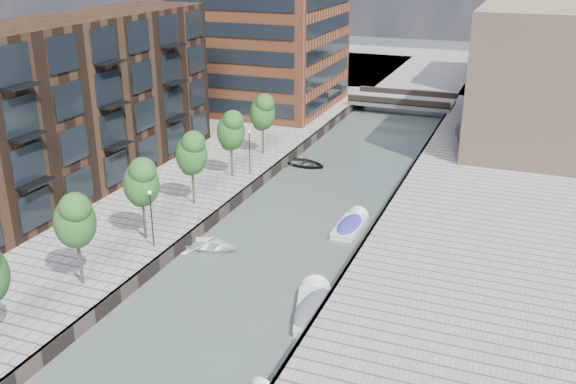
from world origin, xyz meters
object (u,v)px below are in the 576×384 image
Objects in this scene: sloop_3 at (209,249)px; car at (465,131)px; motorboat_3 at (351,225)px; bridge at (402,101)px; tree_2 at (75,219)px; tree_5 at (231,129)px; tree_3 at (141,181)px; tree_6 at (263,111)px; motorboat_4 at (313,307)px; tree_4 at (191,152)px; sloop_4 at (304,166)px.

car is (13.96, 32.04, 1.73)m from sloop_3.
sloop_3 is 11.20m from motorboat_3.
tree_2 reaches higher than bridge.
tree_5 reaches higher than bridge.
tree_3 is 1.34× the size of sloop_3.
tree_6 is (0.00, 28.00, 0.00)m from tree_2.
bridge is 2.20× the size of motorboat_4.
tree_6 is at bearing -157.31° from car.
tree_3 is 14.00m from tree_5.
tree_5 is 14.35m from motorboat_3.
tree_5 is 27.07m from car.
tree_4 is 1.31× the size of sloop_4.
motorboat_4 is at bearing -36.63° from tree_4.
tree_4 is 1.00× the size of tree_5.
car is (18.00, 40.90, -3.58)m from tree_2.
tree_4 is at bearing -90.00° from tree_5.
bridge is 41.08m from tree_4.
car is (18.00, 19.90, -3.58)m from tree_5.
tree_2 is at bearing -90.00° from tree_4.
tree_6 reaches higher than bridge.
tree_2 is 1.18× the size of motorboat_3.
tree_5 is at bearing 163.11° from sloop_4.
tree_4 is 1.39× the size of car.
bridge is 2.92× the size of sloop_3.
bridge is at bearing 0.97° from sloop_4.
car reaches higher than motorboat_4.
bridge is 54.81m from tree_2.
motorboat_4 is (9.71, -5.09, 0.23)m from sloop_3.
bridge is at bearing -6.30° from sloop_3.
car reaches higher than motorboat_3.
tree_6 is 1.34× the size of sloop_3.
tree_2 is 7.00m from tree_3.
sloop_3 is at bearing -169.17° from sloop_4.
motorboat_3 is (8.44, -12.54, 0.20)m from sloop_4.
tree_6 is at bearing -108.10° from bridge.
tree_4 is at bearing 143.37° from motorboat_4.
car is at bearing 56.21° from tree_4.
tree_2 is 11.09m from sloop_3.
tree_4 reaches higher than bridge.
car is (18.00, 12.90, -3.58)m from tree_6.
sloop_3 is (-4.46, -45.14, -1.39)m from bridge.
tree_3 is 6.93m from sloop_3.
tree_2 is 29.49m from sloop_4.
car is (18.00, 26.90, -3.58)m from tree_4.
tree_2 is 1.34× the size of sloop_3.
tree_2 is 28.00m from tree_6.
tree_3 reaches higher than bridge.
motorboat_4 is (13.75, -17.23, -5.08)m from tree_5.
tree_2 and tree_5 have the same top height.
bridge is 38.05m from motorboat_3.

